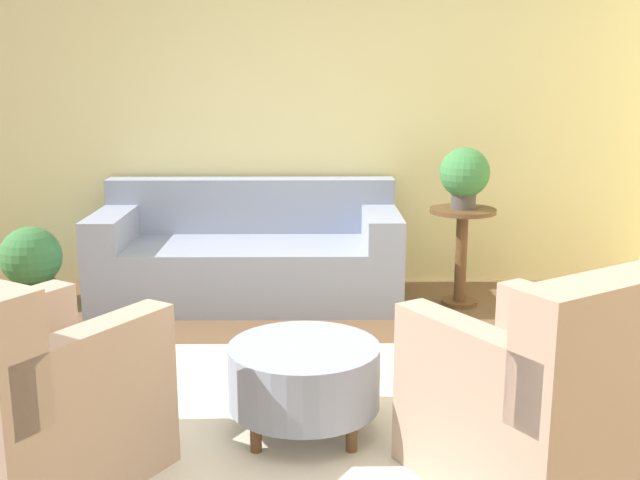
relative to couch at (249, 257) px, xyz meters
The scene contains 10 objects.
ground_plane 2.05m from the couch, 80.31° to the right, with size 16.00×16.00×0.00m, color brown.
wall_back 1.26m from the couch, 56.16° to the left, with size 8.88×0.12×2.80m.
rug 2.05m from the couch, 80.31° to the right, with size 3.12×2.06×0.01m.
couch is the anchor object (origin of this frame).
armchair_left 2.59m from the couch, 104.23° to the right, with size 1.02×1.05×0.89m.
armchair_right 2.83m from the couch, 62.29° to the right, with size 1.02×1.05×0.89m.
ottoman_table 2.08m from the couch, 78.55° to the right, with size 0.68×0.68×0.40m.
side_table 1.49m from the couch, ahead, with size 0.45×0.45×0.68m.
potted_plant_on_side_table 1.60m from the couch, ahead, with size 0.34×0.34×0.42m.
potted_plant_floor 1.51m from the couch, behind, with size 0.42×0.42×0.55m.
Camera 1 is at (0.11, -3.16, 1.58)m, focal length 42.00 mm.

